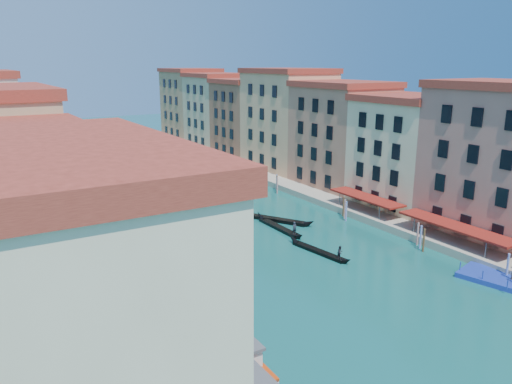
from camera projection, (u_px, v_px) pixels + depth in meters
right_bank_palazzos at (305, 128)px, 96.54m from camera, size 12.80×128.40×21.00m
quay at (270, 179)px, 94.90m from camera, size 4.00×140.00×1.00m
restaurant_awnings at (459, 228)px, 59.50m from camera, size 3.20×44.55×3.12m
mooring_poles_right at (403, 232)px, 63.20m from camera, size 1.44×54.24×3.20m
vaporetto_near at (198, 327)px, 40.65m from camera, size 4.34×18.13×2.69m
vaporetto_far at (172, 198)px, 78.85m from camera, size 9.52×20.70×3.00m
gondola_fore at (279, 226)px, 68.06m from camera, size 1.09×11.48×2.29m
gondola_right at (320, 250)px, 59.36m from camera, size 2.29×10.53×2.10m
gondola_far at (272, 218)px, 71.68m from camera, size 7.46×11.67×1.84m
motorboat_mid at (190, 241)px, 62.08m from camera, size 2.27×6.33×1.29m
motorboat_far at (161, 160)px, 112.94m from camera, size 3.70×7.63×1.52m
blue_dock at (494, 277)px, 52.22m from camera, size 5.87×7.40×0.54m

